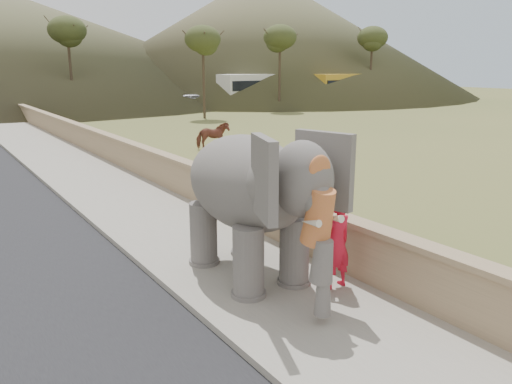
{
  "coord_description": "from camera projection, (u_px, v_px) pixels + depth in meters",
  "views": [
    {
      "loc": [
        -4.79,
        -6.35,
        3.97
      ],
      "look_at": [
        0.2,
        1.01,
        1.7
      ],
      "focal_mm": 35.0,
      "sensor_mm": 36.0,
      "label": 1
    }
  ],
  "objects": [
    {
      "name": "ground",
      "position": [
        279.0,
        300.0,
        8.68
      ],
      "size": [
        160.0,
        160.0,
        0.0
      ],
      "primitive_type": "plane",
      "color": "olive",
      "rests_on": "ground"
    },
    {
      "name": "walkway",
      "position": [
        100.0,
        185.0,
        16.68
      ],
      "size": [
        3.0,
        120.0,
        0.15
      ],
      "primitive_type": "cube",
      "color": "#9E9687",
      "rests_on": "ground"
    },
    {
      "name": "parapet",
      "position": [
        146.0,
        165.0,
        17.45
      ],
      "size": [
        0.3,
        120.0,
        1.1
      ],
      "primitive_type": "cube",
      "color": "tan",
      "rests_on": "ground"
    },
    {
      "name": "cow",
      "position": [
        213.0,
        136.0,
        23.95
      ],
      "size": [
        1.68,
        1.1,
        1.31
      ],
      "primitive_type": "imported",
      "rotation": [
        0.0,
        0.0,
        1.3
      ],
      "color": "brown",
      "rests_on": "ground"
    },
    {
      "name": "distant_car",
      "position": [
        194.0,
        101.0,
        45.84
      ],
      "size": [
        4.54,
        2.86,
        1.44
      ],
      "primitive_type": "imported",
      "rotation": [
        0.0,
        0.0,
        1.27
      ],
      "color": "silver",
      "rests_on": "ground"
    },
    {
      "name": "bus_white",
      "position": [
        271.0,
        90.0,
        48.99
      ],
      "size": [
        11.04,
        2.7,
        3.1
      ],
      "primitive_type": "cube",
      "rotation": [
        0.0,
        0.0,
        1.59
      ],
      "color": "white",
      "rests_on": "ground"
    },
    {
      "name": "bus_orange",
      "position": [
        355.0,
        89.0,
        51.03
      ],
      "size": [
        11.12,
        3.11,
        3.1
      ],
      "primitive_type": "cube",
      "rotation": [
        0.0,
        0.0,
        1.63
      ],
      "color": "gold",
      "rests_on": "ground"
    },
    {
      "name": "hill_right",
      "position": [
        263.0,
        34.0,
        67.97
      ],
      "size": [
        56.0,
        56.0,
        16.0
      ],
      "primitive_type": "cone",
      "color": "brown",
      "rests_on": "ground"
    },
    {
      "name": "elephant_and_man",
      "position": [
        248.0,
        203.0,
        9.11
      ],
      "size": [
        2.27,
        3.87,
        2.75
      ],
      "color": "slate",
      "rests_on": "ground"
    },
    {
      "name": "trees",
      "position": [
        29.0,
        63.0,
        31.06
      ],
      "size": [
        48.72,
        44.45,
        9.57
      ],
      "color": "#473828",
      "rests_on": "ground"
    }
  ]
}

